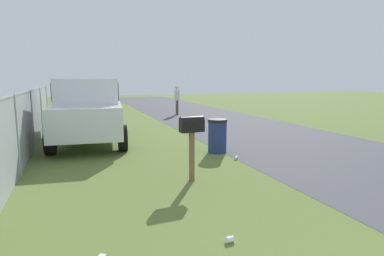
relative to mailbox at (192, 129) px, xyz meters
The scene contains 9 objects.
road_asphalt 4.59m from the mailbox, 91.89° to the right, with size 60.00×5.57×0.01m, color #47474C.
mailbox is the anchor object (origin of this frame).
pickup_truck 5.19m from the mailbox, 20.15° to the left, with size 5.28×2.60×2.09m.
trash_bin 2.73m from the mailbox, 35.71° to the right, with size 0.55×0.55×0.96m.
pedestrian 12.05m from the mailbox, 15.84° to the right, with size 0.49×0.30×1.68m.
fence_section 3.75m from the mailbox, 65.20° to the left, with size 16.17×0.07×1.78m.
litter_bottle_by_mailbox 2.36m from the mailbox, 53.19° to the right, with size 0.07×0.07×0.22m, color #B2D8BF.
litter_cup_near_hydrant 2.80m from the mailbox, behind, with size 0.08×0.08×0.10m, color white.
litter_wrapper_midfield_a 3.27m from the mailbox, 139.61° to the left, with size 0.12×0.08×0.01m, color silver.
Camera 1 is at (0.08, 2.10, 2.11)m, focal length 30.14 mm.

